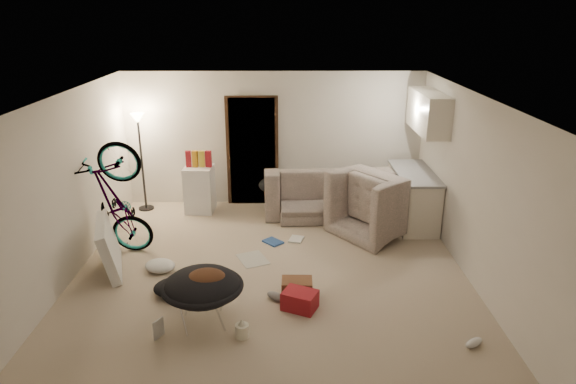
{
  "coord_description": "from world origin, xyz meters",
  "views": [
    {
      "loc": [
        0.2,
        -6.34,
        3.54
      ],
      "look_at": [
        0.25,
        0.6,
        1.06
      ],
      "focal_mm": 32.0,
      "sensor_mm": 36.0,
      "label": 1
    }
  ],
  "objects_px": {
    "bicycle": "(118,225)",
    "saucer_chair": "(203,293)",
    "sofa": "(326,196)",
    "kitchen_counter": "(413,198)",
    "armchair": "(382,209)",
    "juicer": "(242,330)",
    "drink_case_b": "(300,300)",
    "floor_lamp": "(140,141)",
    "drink_case_a": "(297,288)",
    "tv_box": "(109,246)",
    "mini_fridge": "(200,189)"
  },
  "relations": [
    {
      "from": "bicycle",
      "to": "saucer_chair",
      "type": "distance_m",
      "value": 2.4
    },
    {
      "from": "bicycle",
      "to": "sofa",
      "type": "bearing_deg",
      "value": -59.55
    },
    {
      "from": "sofa",
      "to": "bicycle",
      "type": "bearing_deg",
      "value": 24.32
    },
    {
      "from": "kitchen_counter",
      "to": "armchair",
      "type": "bearing_deg",
      "value": -148.14
    },
    {
      "from": "saucer_chair",
      "to": "juicer",
      "type": "relative_size",
      "value": 4.22
    },
    {
      "from": "kitchen_counter",
      "to": "sofa",
      "type": "distance_m",
      "value": 1.54
    },
    {
      "from": "sofa",
      "to": "bicycle",
      "type": "relative_size",
      "value": 1.22
    },
    {
      "from": "sofa",
      "to": "drink_case_b",
      "type": "bearing_deg",
      "value": 76.78
    },
    {
      "from": "kitchen_counter",
      "to": "saucer_chair",
      "type": "bearing_deg",
      "value": -136.06
    },
    {
      "from": "kitchen_counter",
      "to": "juicer",
      "type": "bearing_deg",
      "value": -129.02
    },
    {
      "from": "drink_case_b",
      "to": "juicer",
      "type": "height_order",
      "value": "drink_case_b"
    },
    {
      "from": "floor_lamp",
      "to": "juicer",
      "type": "height_order",
      "value": "floor_lamp"
    },
    {
      "from": "juicer",
      "to": "drink_case_a",
      "type": "bearing_deg",
      "value": 54.2
    },
    {
      "from": "tv_box",
      "to": "juicer",
      "type": "relative_size",
      "value": 4.87
    },
    {
      "from": "tv_box",
      "to": "drink_case_b",
      "type": "distance_m",
      "value": 2.89
    },
    {
      "from": "mini_fridge",
      "to": "drink_case_a",
      "type": "height_order",
      "value": "mini_fridge"
    },
    {
      "from": "sofa",
      "to": "juicer",
      "type": "bearing_deg",
      "value": 68.7
    },
    {
      "from": "mini_fridge",
      "to": "drink_case_a",
      "type": "xyz_separation_m",
      "value": [
        1.72,
        -3.01,
        -0.31
      ]
    },
    {
      "from": "drink_case_a",
      "to": "drink_case_b",
      "type": "relative_size",
      "value": 0.97
    },
    {
      "from": "mini_fridge",
      "to": "juicer",
      "type": "distance_m",
      "value": 4.07
    },
    {
      "from": "sofa",
      "to": "juicer",
      "type": "distance_m",
      "value": 4.02
    },
    {
      "from": "bicycle",
      "to": "juicer",
      "type": "distance_m",
      "value": 2.94
    },
    {
      "from": "floor_lamp",
      "to": "kitchen_counter",
      "type": "bearing_deg",
      "value": -7.66
    },
    {
      "from": "armchair",
      "to": "juicer",
      "type": "xyz_separation_m",
      "value": [
        -2.12,
        -2.99,
        -0.3
      ]
    },
    {
      "from": "armchair",
      "to": "tv_box",
      "type": "height_order",
      "value": "armchair"
    },
    {
      "from": "kitchen_counter",
      "to": "bicycle",
      "type": "distance_m",
      "value": 4.89
    },
    {
      "from": "juicer",
      "to": "kitchen_counter",
      "type": "bearing_deg",
      "value": 50.98
    },
    {
      "from": "sofa",
      "to": "drink_case_b",
      "type": "relative_size",
      "value": 5.5
    },
    {
      "from": "tv_box",
      "to": "juicer",
      "type": "height_order",
      "value": "tv_box"
    },
    {
      "from": "kitchen_counter",
      "to": "tv_box",
      "type": "xyz_separation_m",
      "value": [
        -4.73,
        -1.73,
        -0.07
      ]
    },
    {
      "from": "drink_case_a",
      "to": "juicer",
      "type": "height_order",
      "value": "juicer"
    },
    {
      "from": "armchair",
      "to": "bicycle",
      "type": "distance_m",
      "value": 4.22
    },
    {
      "from": "floor_lamp",
      "to": "armchair",
      "type": "bearing_deg",
      "value": -13.6
    },
    {
      "from": "floor_lamp",
      "to": "bicycle",
      "type": "bearing_deg",
      "value": -86.97
    },
    {
      "from": "kitchen_counter",
      "to": "tv_box",
      "type": "height_order",
      "value": "kitchen_counter"
    },
    {
      "from": "armchair",
      "to": "juicer",
      "type": "relative_size",
      "value": 5.28
    },
    {
      "from": "tv_box",
      "to": "juicer",
      "type": "bearing_deg",
      "value": -56.49
    },
    {
      "from": "armchair",
      "to": "mini_fridge",
      "type": "height_order",
      "value": "mini_fridge"
    },
    {
      "from": "bicycle",
      "to": "drink_case_b",
      "type": "xyz_separation_m",
      "value": [
        2.69,
        -1.53,
        -0.37
      ]
    },
    {
      "from": "sofa",
      "to": "tv_box",
      "type": "distance_m",
      "value": 3.92
    },
    {
      "from": "armchair",
      "to": "drink_case_a",
      "type": "xyz_separation_m",
      "value": [
        -1.47,
        -2.09,
        -0.28
      ]
    },
    {
      "from": "saucer_chair",
      "to": "drink_case_a",
      "type": "distance_m",
      "value": 1.31
    },
    {
      "from": "tv_box",
      "to": "kitchen_counter",
      "type": "bearing_deg",
      "value": 2.65
    },
    {
      "from": "bicycle",
      "to": "mini_fridge",
      "type": "bearing_deg",
      "value": -24.67
    },
    {
      "from": "mini_fridge",
      "to": "drink_case_a",
      "type": "relative_size",
      "value": 2.15
    },
    {
      "from": "drink_case_a",
      "to": "bicycle",
      "type": "bearing_deg",
      "value": 156.75
    },
    {
      "from": "bicycle",
      "to": "drink_case_b",
      "type": "bearing_deg",
      "value": -116.65
    },
    {
      "from": "tv_box",
      "to": "mini_fridge",
      "type": "bearing_deg",
      "value": 50.15
    },
    {
      "from": "bicycle",
      "to": "kitchen_counter",
      "type": "bearing_deg",
      "value": -72.26
    },
    {
      "from": "floor_lamp",
      "to": "juicer",
      "type": "bearing_deg",
      "value": -62.26
    }
  ]
}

